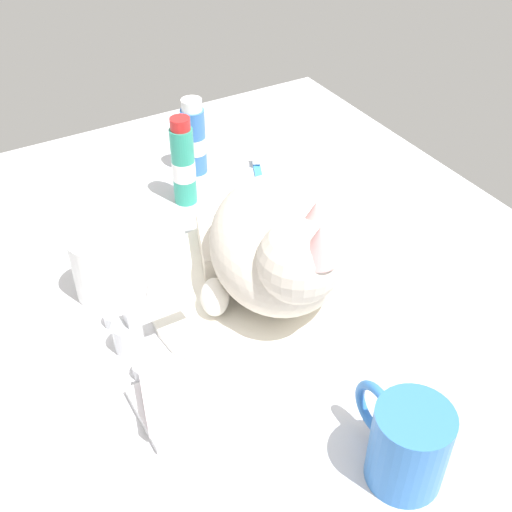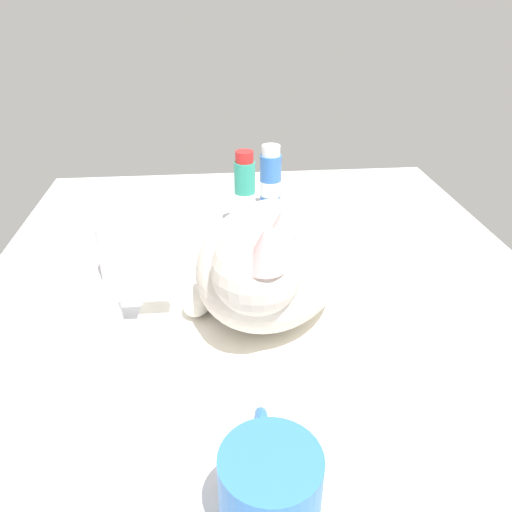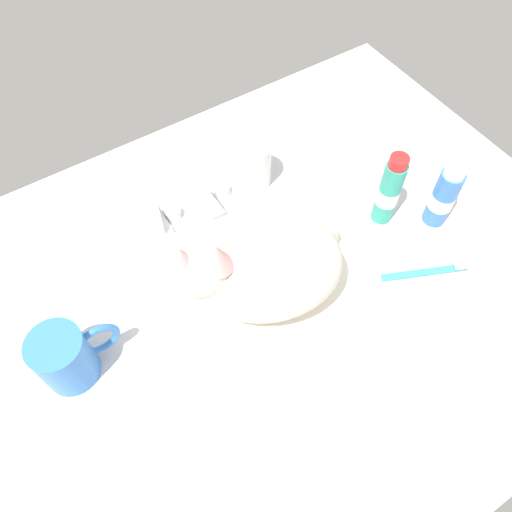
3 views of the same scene
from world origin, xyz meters
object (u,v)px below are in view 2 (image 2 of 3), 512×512
at_px(faucet, 117,307).
at_px(toothbrush, 319,227).
at_px(rinse_cup, 122,252).
at_px(coffee_mug, 269,497).
at_px(toothpaste_bottle, 245,195).
at_px(soap_bar, 91,367).
at_px(cat, 267,263).
at_px(mouthwash_bottle, 270,182).

xyz_separation_m(faucet, toothbrush, (0.24, -0.31, -0.02)).
xyz_separation_m(faucet, rinse_cup, (0.11, 0.01, 0.02)).
distance_m(faucet, coffee_mug, 0.33).
distance_m(coffee_mug, toothbrush, 0.56).
relative_size(rinse_cup, toothpaste_bottle, 0.62).
bearing_deg(rinse_cup, soap_bar, 179.02).
bearing_deg(toothbrush, faucet, 128.26).
distance_m(faucet, cat, 0.20).
xyz_separation_m(cat, mouthwash_bottle, (0.34, -0.04, -0.03)).
height_order(faucet, mouthwash_bottle, mouthwash_bottle).
distance_m(rinse_cup, mouthwash_bottle, 0.32).
distance_m(rinse_cup, soap_bar, 0.22).
bearing_deg(faucet, rinse_cup, 3.59).
bearing_deg(rinse_cup, faucet, -176.41).
bearing_deg(soap_bar, cat, -63.72).
bearing_deg(toothbrush, toothpaste_bottle, 86.52).
bearing_deg(mouthwash_bottle, toothbrush, -136.31).
xyz_separation_m(soap_bar, toothbrush, (0.35, -0.32, -0.02)).
height_order(faucet, coffee_mug, coffee_mug).
xyz_separation_m(faucet, coffee_mug, (-0.29, -0.16, 0.02)).
xyz_separation_m(soap_bar, mouthwash_bottle, (0.44, -0.24, 0.03)).
distance_m(cat, rinse_cup, 0.23).
height_order(toothpaste_bottle, toothbrush, toothpaste_bottle).
relative_size(rinse_cup, soap_bar, 1.19).
relative_size(cat, coffee_mug, 2.56).
distance_m(coffee_mug, toothpaste_bottle, 0.55).
bearing_deg(rinse_cup, coffee_mug, -157.60).
relative_size(coffee_mug, rinse_cup, 1.34).
bearing_deg(toothbrush, mouthwash_bottle, 43.69).
bearing_deg(rinse_cup, toothbrush, -66.98).
distance_m(mouthwash_bottle, toothbrush, 0.12).
relative_size(cat, rinse_cup, 3.43).
bearing_deg(faucet, coffee_mug, -151.49).
height_order(rinse_cup, toothpaste_bottle, toothpaste_bottle).
distance_m(soap_bar, toothpaste_bottle, 0.41).
height_order(faucet, soap_bar, faucet).
xyz_separation_m(faucet, toothpaste_bottle, (0.25, -0.18, 0.04)).
distance_m(cat, soap_bar, 0.23).
height_order(soap_bar, toothpaste_bottle, toothpaste_bottle).
bearing_deg(toothpaste_bottle, soap_bar, 152.12).
bearing_deg(toothbrush, cat, 154.66).
relative_size(faucet, mouthwash_bottle, 0.96).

